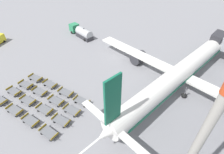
% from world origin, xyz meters
% --- Properties ---
extents(ground_plane, '(500.00, 500.00, 0.00)m').
position_xyz_m(ground_plane, '(0.00, 0.00, 0.00)').
color(ground_plane, gray).
extents(airplane, '(43.99, 45.83, 12.28)m').
position_xyz_m(airplane, '(16.28, 1.82, 3.18)').
color(airplane, white).
rests_on(airplane, ground_plane).
extents(fuel_tanker_primary, '(9.84, 3.56, 3.14)m').
position_xyz_m(fuel_tanker_primary, '(-15.82, 0.69, 1.35)').
color(fuel_tanker_primary, '#2D8C5B').
rests_on(fuel_tanker_primary, ground_plane).
extents(baggage_dolly_row_near_col_a, '(3.69, 2.14, 0.92)m').
position_xyz_m(baggage_dolly_row_near_col_a, '(-4.44, -26.91, 0.47)').
color(baggage_dolly_row_near_col_a, slate).
rests_on(baggage_dolly_row_near_col_a, ground_plane).
extents(baggage_dolly_row_near_col_b, '(3.69, 2.18, 0.92)m').
position_xyz_m(baggage_dolly_row_near_col_b, '(-0.09, -25.88, 0.47)').
color(baggage_dolly_row_near_col_b, slate).
rests_on(baggage_dolly_row_near_col_b, ground_plane).
extents(baggage_dolly_row_near_col_c, '(3.69, 2.06, 0.92)m').
position_xyz_m(baggage_dolly_row_near_col_c, '(4.02, -24.94, 0.47)').
color(baggage_dolly_row_near_col_c, slate).
rests_on(baggage_dolly_row_near_col_c, ground_plane).
extents(baggage_dolly_row_near_col_d, '(3.69, 1.97, 0.92)m').
position_xyz_m(baggage_dolly_row_near_col_d, '(8.13, -23.97, 0.47)').
color(baggage_dolly_row_near_col_d, slate).
rests_on(baggage_dolly_row_near_col_d, ground_plane).
extents(baggage_dolly_row_mid_a_col_a, '(3.69, 2.06, 0.92)m').
position_xyz_m(baggage_dolly_row_mid_a_col_a, '(-4.99, -24.11, 0.47)').
color(baggage_dolly_row_mid_a_col_a, slate).
rests_on(baggage_dolly_row_mid_a_col_a, ground_plane).
extents(baggage_dolly_row_mid_a_col_b, '(3.69, 2.17, 0.92)m').
position_xyz_m(baggage_dolly_row_mid_a_col_b, '(-0.72, -23.27, 0.47)').
color(baggage_dolly_row_mid_a_col_b, slate).
rests_on(baggage_dolly_row_mid_a_col_b, ground_plane).
extents(baggage_dolly_row_mid_a_col_c, '(3.69, 2.16, 0.92)m').
position_xyz_m(baggage_dolly_row_mid_a_col_c, '(3.42, -22.15, 0.47)').
color(baggage_dolly_row_mid_a_col_c, slate).
rests_on(baggage_dolly_row_mid_a_col_c, ground_plane).
extents(baggage_dolly_row_mid_a_col_d, '(3.69, 2.19, 0.92)m').
position_xyz_m(baggage_dolly_row_mid_a_col_d, '(7.50, -21.39, 0.47)').
color(baggage_dolly_row_mid_a_col_d, slate).
rests_on(baggage_dolly_row_mid_a_col_d, ground_plane).
extents(baggage_dolly_row_mid_b_col_a, '(3.68, 2.21, 0.92)m').
position_xyz_m(baggage_dolly_row_mid_b_col_a, '(-5.34, -21.62, 0.47)').
color(baggage_dolly_row_mid_b_col_a, slate).
rests_on(baggage_dolly_row_mid_b_col_a, ground_plane).
extents(baggage_dolly_row_mid_b_col_b, '(3.68, 2.23, 0.92)m').
position_xyz_m(baggage_dolly_row_mid_b_col_b, '(-1.42, -20.60, 0.47)').
color(baggage_dolly_row_mid_b_col_b, slate).
rests_on(baggage_dolly_row_mid_b_col_b, ground_plane).
extents(baggage_dolly_row_mid_b_col_c, '(3.69, 2.11, 0.92)m').
position_xyz_m(baggage_dolly_row_mid_b_col_c, '(2.99, -19.63, 0.47)').
color(baggage_dolly_row_mid_b_col_c, slate).
rests_on(baggage_dolly_row_mid_b_col_c, ground_plane).
extents(baggage_dolly_row_mid_b_col_d, '(3.69, 2.10, 0.92)m').
position_xyz_m(baggage_dolly_row_mid_b_col_d, '(6.93, -18.91, 0.47)').
color(baggage_dolly_row_mid_b_col_d, slate).
rests_on(baggage_dolly_row_mid_b_col_d, ground_plane).
extents(baggage_dolly_row_far_col_a, '(3.69, 2.18, 0.92)m').
position_xyz_m(baggage_dolly_row_far_col_a, '(-5.98, -19.23, 0.47)').
color(baggage_dolly_row_far_col_a, slate).
rests_on(baggage_dolly_row_far_col_a, ground_plane).
extents(baggage_dolly_row_far_col_b, '(3.69, 2.08, 0.92)m').
position_xyz_m(baggage_dolly_row_far_col_b, '(-2.00, -18.05, 0.47)').
color(baggage_dolly_row_far_col_b, slate).
rests_on(baggage_dolly_row_far_col_b, ground_plane).
extents(baggage_dolly_row_far_col_c, '(3.68, 2.21, 0.92)m').
position_xyz_m(baggage_dolly_row_far_col_c, '(2.35, -17.14, 0.47)').
color(baggage_dolly_row_far_col_c, slate).
rests_on(baggage_dolly_row_far_col_c, ground_plane).
extents(baggage_dolly_row_far_col_d, '(3.69, 2.20, 0.92)m').
position_xyz_m(baggage_dolly_row_far_col_d, '(6.35, -16.35, 0.47)').
color(baggage_dolly_row_far_col_d, slate).
rests_on(baggage_dolly_row_far_col_d, ground_plane).
extents(apron_light_mast, '(2.00, 0.70, 23.41)m').
position_xyz_m(apron_light_mast, '(25.59, -20.21, 13.35)').
color(apron_light_mast, '#ADA89E').
rests_on(apron_light_mast, ground_plane).
extents(stand_guidance_stripe, '(0.95, 29.76, 0.01)m').
position_xyz_m(stand_guidance_stripe, '(14.28, -8.04, 0.00)').
color(stand_guidance_stripe, white).
rests_on(stand_guidance_stripe, ground_plane).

